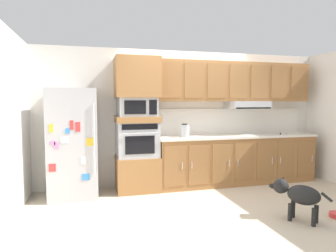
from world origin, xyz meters
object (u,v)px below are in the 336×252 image
at_px(built_in_oven, 137,139).
at_px(electric_kettle, 185,131).
at_px(microwave, 137,107).
at_px(screwdriver, 281,134).
at_px(dog, 298,194).
at_px(refrigerator, 73,143).

xyz_separation_m(built_in_oven, electric_kettle, (0.85, -0.05, 0.13)).
distance_m(microwave, screwdriver, 2.84).
distance_m(electric_kettle, dog, 2.17).
relative_size(built_in_oven, electric_kettle, 2.92).
xyz_separation_m(microwave, screwdriver, (2.79, -0.12, -0.53)).
height_order(microwave, screwdriver, microwave).
bearing_deg(electric_kettle, screwdriver, -2.00).
xyz_separation_m(microwave, dog, (1.81, -1.87, -1.11)).
height_order(microwave, dog, microwave).
height_order(refrigerator, built_in_oven, refrigerator).
bearing_deg(microwave, dog, -46.01).
relative_size(screwdriver, dog, 0.26).
relative_size(built_in_oven, microwave, 1.09).
height_order(electric_kettle, dog, electric_kettle).
height_order(refrigerator, microwave, refrigerator).
bearing_deg(refrigerator, electric_kettle, 0.61).
distance_m(built_in_oven, electric_kettle, 0.86).
xyz_separation_m(refrigerator, electric_kettle, (1.91, 0.02, 0.15)).
bearing_deg(built_in_oven, screwdriver, -2.36).
bearing_deg(screwdriver, built_in_oven, 177.64).
relative_size(built_in_oven, dog, 1.07).
height_order(screwdriver, dog, screwdriver).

